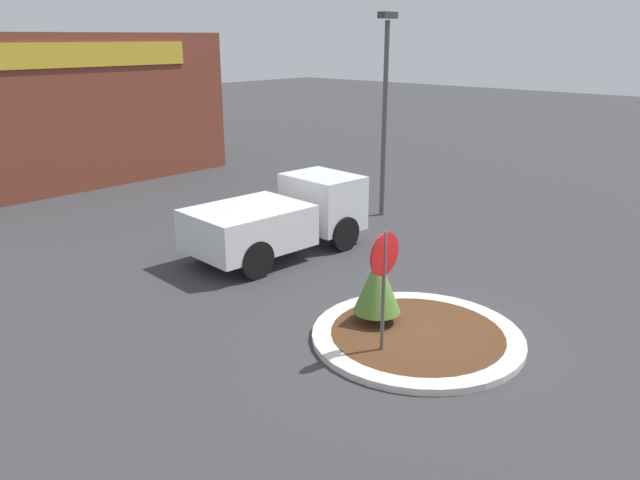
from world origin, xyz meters
TOP-DOWN VIEW (x-y plane):
  - ground_plane at (0.00, 0.00)m, footprint 120.00×120.00m
  - traffic_island at (0.00, 0.00)m, footprint 4.28×4.28m
  - stop_sign at (-1.04, 0.12)m, footprint 0.83×0.07m
  - island_shrub at (-0.12, 0.95)m, footprint 1.00×1.00m
  - utility_truck at (1.85, 5.84)m, footprint 5.27×2.64m
  - storefront_building at (1.90, 19.83)m, footprint 13.83×6.07m
  - light_pole at (6.95, 6.15)m, footprint 0.70×0.30m

SIDE VIEW (x-z plane):
  - ground_plane at x=0.00m, z-range 0.00..0.00m
  - traffic_island at x=0.00m, z-range 0.00..0.14m
  - island_shrub at x=-0.12m, z-range 0.26..1.71m
  - utility_truck at x=1.85m, z-range 0.05..2.06m
  - stop_sign at x=-1.04m, z-range 0.51..3.03m
  - storefront_building at x=1.90m, z-range 0.00..6.01m
  - light_pole at x=6.95m, z-range 0.56..7.15m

